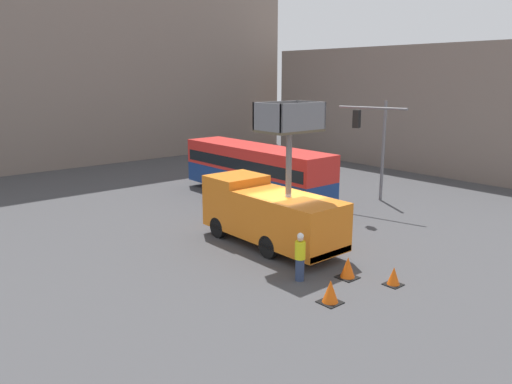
# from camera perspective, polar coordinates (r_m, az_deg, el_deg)

# --- Properties ---
(ground_plane) EXTENTS (120.00, 120.00, 0.00)m
(ground_plane) POSITION_cam_1_polar(r_m,az_deg,el_deg) (21.15, 3.63, -6.61)
(ground_plane) COLOR #424244
(building_backdrop_far) EXTENTS (44.00, 10.00, 21.66)m
(building_backdrop_far) POSITION_cam_1_polar(r_m,az_deg,el_deg) (46.21, -23.74, 16.70)
(building_backdrop_far) COLOR gray
(building_backdrop_far) RESTS_ON ground_plane
(building_backdrop_side) EXTENTS (10.00, 28.00, 9.34)m
(building_backdrop_side) POSITION_cam_1_polar(r_m,az_deg,el_deg) (43.46, 20.84, 9.07)
(building_backdrop_side) COLOR gray
(building_backdrop_side) RESTS_ON ground_plane
(utility_truck) EXTENTS (2.41, 6.83, 6.15)m
(utility_truck) POSITION_cam_1_polar(r_m,az_deg,el_deg) (21.22, 1.57, -2.12)
(utility_truck) COLOR orange
(utility_truck) RESTS_ON ground_plane
(city_bus) EXTENTS (2.53, 10.80, 3.09)m
(city_bus) POSITION_cam_1_polar(r_m,az_deg,el_deg) (29.61, -0.04, 2.79)
(city_bus) COLOR navy
(city_bus) RESTS_ON ground_plane
(traffic_light_pole) EXTENTS (4.00, 3.74, 5.76)m
(traffic_light_pole) POSITION_cam_1_polar(r_m,az_deg,el_deg) (28.21, 13.36, 6.32)
(traffic_light_pole) COLOR slate
(traffic_light_pole) RESTS_ON ground_plane
(road_worker_near_truck) EXTENTS (0.38, 0.38, 1.78)m
(road_worker_near_truck) POSITION_cam_1_polar(r_m,az_deg,el_deg) (17.88, 5.05, -7.40)
(road_worker_near_truck) COLOR navy
(road_worker_near_truck) RESTS_ON ground_plane
(road_worker_directing) EXTENTS (0.38, 0.38, 1.75)m
(road_worker_directing) POSITION_cam_1_polar(r_m,az_deg,el_deg) (24.08, 5.37, -2.00)
(road_worker_directing) COLOR navy
(road_worker_directing) RESTS_ON ground_plane
(traffic_cone_near_truck) EXTENTS (0.58, 0.58, 0.66)m
(traffic_cone_near_truck) POSITION_cam_1_polar(r_m,az_deg,el_deg) (18.29, 15.46, -9.31)
(traffic_cone_near_truck) COLOR black
(traffic_cone_near_truck) RESTS_ON ground_plane
(traffic_cone_mid_road) EXTENTS (0.68, 0.68, 0.78)m
(traffic_cone_mid_road) POSITION_cam_1_polar(r_m,az_deg,el_deg) (16.51, 8.50, -11.25)
(traffic_cone_mid_road) COLOR black
(traffic_cone_mid_road) RESTS_ON ground_plane
(traffic_cone_far_side) EXTENTS (0.69, 0.69, 0.79)m
(traffic_cone_far_side) POSITION_cam_1_polar(r_m,az_deg,el_deg) (18.51, 10.45, -8.54)
(traffic_cone_far_side) COLOR black
(traffic_cone_far_side) RESTS_ON ground_plane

